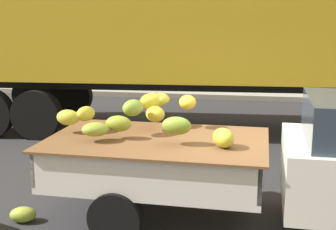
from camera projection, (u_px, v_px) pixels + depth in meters
ground at (251, 222)px, 6.04m from camera, size 220.00×220.00×0.00m
curb_strip at (252, 96)px, 15.12m from camera, size 80.00×0.80×0.16m
pickup_truck at (313, 163)px, 5.63m from camera, size 5.01×1.94×1.70m
semi_trailer at (203, 20)px, 10.41m from camera, size 12.13×3.25×3.95m
fallen_banana_bunch_near_tailgate at (23, 215)px, 6.03m from camera, size 0.38×0.30×0.20m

